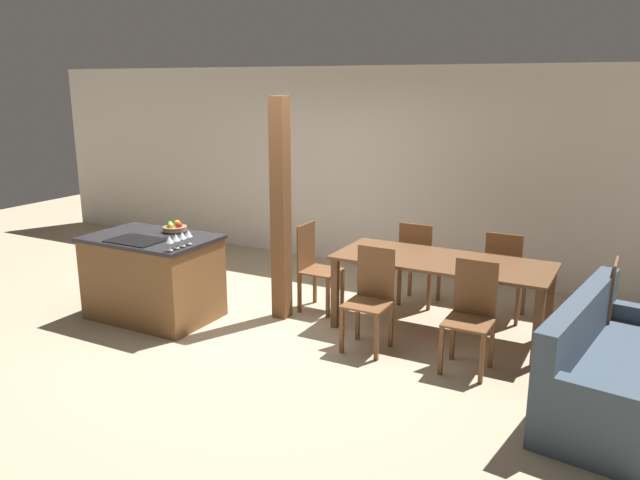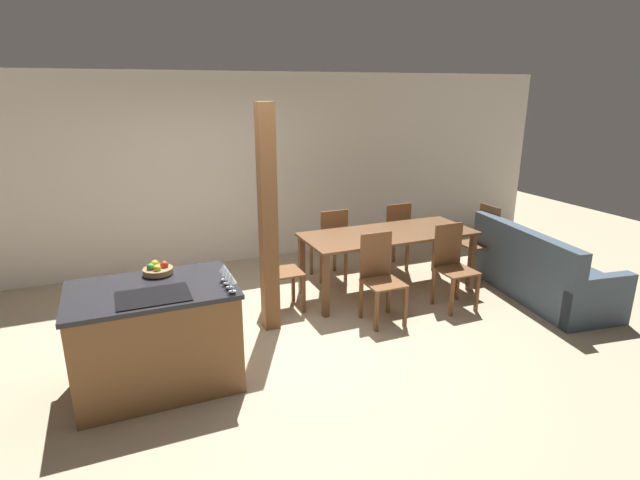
{
  "view_description": "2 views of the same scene",
  "coord_description": "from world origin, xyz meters",
  "px_view_note": "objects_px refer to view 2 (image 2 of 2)",
  "views": [
    {
      "loc": [
        3.46,
        -5.14,
        2.49
      ],
      "look_at": [
        0.6,
        0.2,
        0.95
      ],
      "focal_mm": 35.0,
      "sensor_mm": 36.0,
      "label": 1
    },
    {
      "loc": [
        -1.34,
        -4.41,
        2.48
      ],
      "look_at": [
        0.6,
        0.2,
        0.95
      ],
      "focal_mm": 28.0,
      "sensor_mm": 36.0,
      "label": 2
    }
  ],
  "objects_px": {
    "dining_chair_foot_end": "(481,240)",
    "couch": "(539,273)",
    "dining_chair_far_left": "(331,243)",
    "fruit_bowl": "(158,269)",
    "wine_glass_far": "(226,272)",
    "dining_chair_near_right": "(453,265)",
    "timber_post": "(268,222)",
    "wine_glass_middle": "(229,275)",
    "dining_chair_far_right": "(393,235)",
    "dining_table": "(388,240)",
    "dining_chair_head_end": "(277,269)",
    "wine_glass_end": "(224,268)",
    "dining_chair_near_left": "(380,276)",
    "kitchen_island": "(156,336)",
    "wine_glass_near": "(232,279)"
  },
  "relations": [
    {
      "from": "dining_chair_near_left",
      "to": "dining_chair_far_right",
      "type": "xyz_separation_m",
      "value": [
        0.96,
        1.33,
        0.0
      ]
    },
    {
      "from": "dining_chair_near_left",
      "to": "dining_chair_foot_end",
      "type": "xyz_separation_m",
      "value": [
        1.93,
        0.66,
        0.0
      ]
    },
    {
      "from": "fruit_bowl",
      "to": "couch",
      "type": "xyz_separation_m",
      "value": [
        4.44,
        -0.11,
        -0.66
      ]
    },
    {
      "from": "dining_chair_foot_end",
      "to": "couch",
      "type": "bearing_deg",
      "value": 13.59
    },
    {
      "from": "dining_chair_head_end",
      "to": "couch",
      "type": "xyz_separation_m",
      "value": [
        3.1,
        -0.86,
        -0.21
      ]
    },
    {
      "from": "kitchen_island",
      "to": "wine_glass_middle",
      "type": "distance_m",
      "value": 0.86
    },
    {
      "from": "dining_chair_far_left",
      "to": "dining_chair_foot_end",
      "type": "relative_size",
      "value": 1.0
    },
    {
      "from": "wine_glass_end",
      "to": "dining_chair_foot_end",
      "type": "height_order",
      "value": "wine_glass_end"
    },
    {
      "from": "kitchen_island",
      "to": "wine_glass_near",
      "type": "xyz_separation_m",
      "value": [
        0.59,
        -0.37,
        0.56
      ]
    },
    {
      "from": "wine_glass_near",
      "to": "wine_glass_far",
      "type": "height_order",
      "value": "same"
    },
    {
      "from": "wine_glass_near",
      "to": "dining_chair_near_right",
      "type": "bearing_deg",
      "value": 15.07
    },
    {
      "from": "fruit_bowl",
      "to": "dining_chair_far_right",
      "type": "bearing_deg",
      "value": 23.37
    },
    {
      "from": "dining_table",
      "to": "dining_chair_near_left",
      "type": "bearing_deg",
      "value": -125.95
    },
    {
      "from": "wine_glass_middle",
      "to": "dining_table",
      "type": "bearing_deg",
      "value": 29.97
    },
    {
      "from": "wine_glass_middle",
      "to": "dining_chair_far_right",
      "type": "bearing_deg",
      "value": 35.63
    },
    {
      "from": "dining_chair_far_left",
      "to": "dining_chair_foot_end",
      "type": "bearing_deg",
      "value": 161.02
    },
    {
      "from": "kitchen_island",
      "to": "timber_post",
      "type": "distance_m",
      "value": 1.56
    },
    {
      "from": "wine_glass_far",
      "to": "dining_chair_head_end",
      "type": "xyz_separation_m",
      "value": [
        0.83,
        1.22,
        -0.51
      ]
    },
    {
      "from": "kitchen_island",
      "to": "dining_chair_head_end",
      "type": "bearing_deg",
      "value": 36.1
    },
    {
      "from": "wine_glass_far",
      "to": "dining_chair_foot_end",
      "type": "distance_m",
      "value": 3.95
    },
    {
      "from": "wine_glass_end",
      "to": "dining_chair_far_left",
      "type": "distance_m",
      "value": 2.58
    },
    {
      "from": "timber_post",
      "to": "dining_chair_near_left",
      "type": "bearing_deg",
      "value": -13.72
    },
    {
      "from": "wine_glass_middle",
      "to": "wine_glass_far",
      "type": "bearing_deg",
      "value": 90.0
    },
    {
      "from": "dining_table",
      "to": "dining_chair_near_right",
      "type": "height_order",
      "value": "dining_chair_near_right"
    },
    {
      "from": "dining_chair_far_right",
      "to": "dining_chair_near_right",
      "type": "bearing_deg",
      "value": 90.0
    },
    {
      "from": "kitchen_island",
      "to": "wine_glass_far",
      "type": "bearing_deg",
      "value": -16.91
    },
    {
      "from": "kitchen_island",
      "to": "wine_glass_end",
      "type": "height_order",
      "value": "wine_glass_end"
    },
    {
      "from": "timber_post",
      "to": "dining_chair_foot_end",
      "type": "bearing_deg",
      "value": 6.96
    },
    {
      "from": "wine_glass_far",
      "to": "dining_chair_far_left",
      "type": "xyz_separation_m",
      "value": [
        1.79,
        1.88,
        -0.51
      ]
    },
    {
      "from": "dining_chair_near_right",
      "to": "couch",
      "type": "relative_size",
      "value": 0.49
    },
    {
      "from": "fruit_bowl",
      "to": "wine_glass_far",
      "type": "distance_m",
      "value": 0.7
    },
    {
      "from": "dining_chair_near_right",
      "to": "dining_chair_head_end",
      "type": "relative_size",
      "value": 1.0
    },
    {
      "from": "dining_chair_head_end",
      "to": "dining_chair_foot_end",
      "type": "distance_m",
      "value": 2.89
    },
    {
      "from": "dining_table",
      "to": "dining_chair_near_right",
      "type": "relative_size",
      "value": 2.19
    },
    {
      "from": "wine_glass_near",
      "to": "wine_glass_middle",
      "type": "relative_size",
      "value": 1.0
    },
    {
      "from": "dining_chair_far_left",
      "to": "dining_chair_far_right",
      "type": "bearing_deg",
      "value": -180.0
    },
    {
      "from": "dining_chair_foot_end",
      "to": "couch",
      "type": "xyz_separation_m",
      "value": [
        0.21,
        -0.86,
        -0.21
      ]
    },
    {
      "from": "dining_chair_near_left",
      "to": "dining_chair_head_end",
      "type": "xyz_separation_m",
      "value": [
        -0.97,
        0.66,
        0.0
      ]
    },
    {
      "from": "kitchen_island",
      "to": "dining_table",
      "type": "xyz_separation_m",
      "value": [
        2.87,
        1.04,
        0.23
      ]
    },
    {
      "from": "dining_chair_near_right",
      "to": "timber_post",
      "type": "bearing_deg",
      "value": 172.38
    },
    {
      "from": "dining_chair_near_left",
      "to": "timber_post",
      "type": "height_order",
      "value": "timber_post"
    },
    {
      "from": "timber_post",
      "to": "wine_glass_far",
      "type": "bearing_deg",
      "value": -126.66
    },
    {
      "from": "dining_chair_far_left",
      "to": "dining_chair_foot_end",
      "type": "height_order",
      "value": "same"
    },
    {
      "from": "dining_chair_head_end",
      "to": "dining_chair_near_right",
      "type": "bearing_deg",
      "value": -108.98
    },
    {
      "from": "wine_glass_end",
      "to": "couch",
      "type": "xyz_separation_m",
      "value": [
        3.93,
        0.27,
        -0.72
      ]
    },
    {
      "from": "dining_chair_near_left",
      "to": "dining_chair_near_right",
      "type": "height_order",
      "value": "same"
    },
    {
      "from": "fruit_bowl",
      "to": "dining_chair_near_right",
      "type": "xyz_separation_m",
      "value": [
        3.26,
        0.08,
        -0.44
      ]
    },
    {
      "from": "wine_glass_near",
      "to": "timber_post",
      "type": "relative_size",
      "value": 0.06
    },
    {
      "from": "wine_glass_middle",
      "to": "timber_post",
      "type": "relative_size",
      "value": 0.06
    },
    {
      "from": "dining_chair_far_right",
      "to": "dining_chair_head_end",
      "type": "xyz_separation_m",
      "value": [
        -1.93,
        -0.66,
        0.0
      ]
    }
  ]
}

